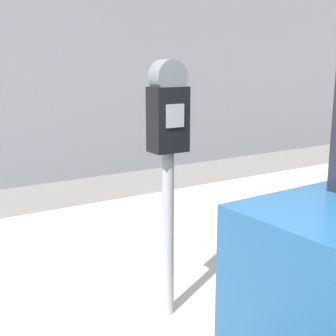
% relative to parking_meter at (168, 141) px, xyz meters
% --- Properties ---
extents(sidewalk, '(24.00, 2.80, 0.13)m').
position_rel_parking_meter_xyz_m(sidewalk, '(-0.38, 0.90, -1.09)').
color(sidewalk, '#BCB7AD').
rests_on(sidewalk, ground_plane).
extents(parking_meter, '(0.20, 0.14, 1.47)m').
position_rel_parking_meter_xyz_m(parking_meter, '(0.00, 0.00, 0.00)').
color(parking_meter, gray).
rests_on(parking_meter, sidewalk).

